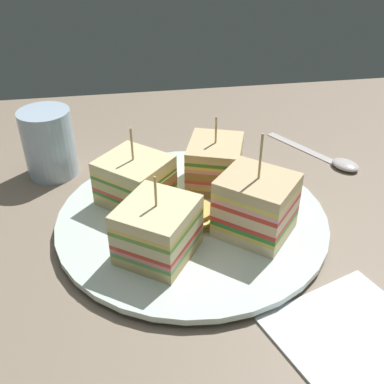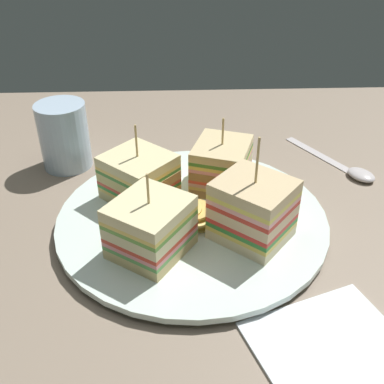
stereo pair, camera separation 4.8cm
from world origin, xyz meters
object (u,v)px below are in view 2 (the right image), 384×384
sandwich_wedge_2 (139,177)px  napkin (335,351)px  chip_pile (190,212)px  drinking_glass (65,140)px  sandwich_wedge_0 (253,210)px  spoon (349,169)px  sandwich_wedge_1 (221,165)px  sandwich_wedge_3 (151,227)px  plate (192,218)px

sandwich_wedge_2 → napkin: (-16.48, 21.18, -3.61)cm
chip_pile → drinking_glass: 21.64cm
sandwich_wedge_0 → chip_pile: size_ratio=1.54×
spoon → drinking_glass: 37.27cm
sandwich_wedge_0 → sandwich_wedge_1: (2.15, -9.70, -0.49)cm
sandwich_wedge_0 → sandwich_wedge_1: bearing=-37.2°
napkin → drinking_glass: (26.67, -31.01, 3.46)cm
sandwich_wedge_3 → napkin: size_ratio=0.77×
napkin → chip_pile: bearing=-56.0°
plate → sandwich_wedge_2: bearing=-33.7°
napkin → drinking_glass: size_ratio=1.41×
sandwich_wedge_0 → chip_pile: sandwich_wedge_0 is taller
plate → sandwich_wedge_3: 7.68cm
sandwich_wedge_3 → drinking_glass: bearing=66.0°
chip_pile → drinking_glass: (15.74, -14.80, 1.29)cm
chip_pile → spoon: chip_pile is taller
sandwich_wedge_3 → sandwich_wedge_0: bearing=-45.5°
sandwich_wedge_2 → drinking_glass: bearing=178.0°
spoon → napkin: spoon is taller
sandwich_wedge_2 → chip_pile: 7.58cm
sandwich_wedge_2 → napkin: bearing=-10.2°
sandwich_wedge_1 → drinking_glass: sandwich_wedge_1 is taller
chip_pile → drinking_glass: bearing=-43.2°
sandwich_wedge_3 → drinking_glass: size_ratio=1.09×
sandwich_wedge_0 → sandwich_wedge_2: sandwich_wedge_0 is taller
plate → spoon: 23.40cm
sandwich_wedge_0 → sandwich_wedge_3: (10.01, 1.76, -0.44)cm
chip_pile → sandwich_wedge_1: bearing=-119.2°
sandwich_wedge_0 → sandwich_wedge_3: size_ratio=1.20×
sandwich_wedge_2 → sandwich_wedge_3: bearing=-38.4°
plate → spoon: (-21.00, -10.33, -0.34)cm
sandwich_wedge_3 → chip_pile: size_ratio=1.29×
sandwich_wedge_3 → sandwich_wedge_2: bearing=44.1°
sandwich_wedge_0 → sandwich_wedge_2: 13.92cm
sandwich_wedge_1 → sandwich_wedge_3: size_ratio=0.93×
plate → sandwich_wedge_1: size_ratio=3.37×
spoon → sandwich_wedge_2: bearing=-107.2°
chip_pile → napkin: bearing=124.0°
sandwich_wedge_2 → chip_pile: bearing=0.1°
spoon → napkin: bearing=-51.2°
plate → sandwich_wedge_3: size_ratio=3.12×
sandwich_wedge_2 → spoon: bearing=55.5°
plate → drinking_glass: size_ratio=3.39×
plate → drinking_glass: bearing=-40.6°
sandwich_wedge_1 → chip_pile: size_ratio=1.19×
sandwich_wedge_0 → sandwich_wedge_1: size_ratio=1.29×
sandwich_wedge_1 → drinking_glass: (19.65, -7.78, -0.25)cm
drinking_glass → napkin: bearing=130.7°
sandwich_wedge_0 → chip_pile: 6.94cm
sandwich_wedge_1 → drinking_glass: 21.14cm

